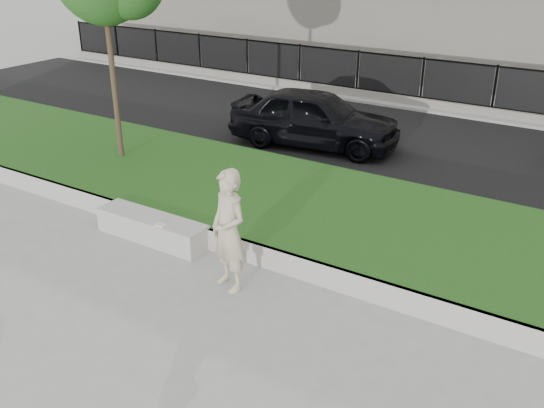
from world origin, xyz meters
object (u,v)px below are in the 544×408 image
Objects in this scene: book at (161,225)px; stone_bench at (152,228)px; man at (229,231)px; car_dark at (315,118)px.

stone_bench is at bearing 152.54° from book.
stone_bench is 11.49× the size of book.
man reaches higher than car_dark.
car_dark reaches higher than stone_bench.
stone_bench is 6.15m from car_dark.
stone_bench is at bearing 172.05° from car_dark.
book is at bearing 175.54° from car_dark.
stone_bench is 1.14× the size of man.
man is 0.45× the size of car_dark.
book is 0.04× the size of car_dark.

